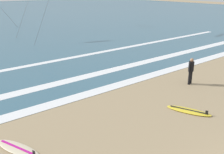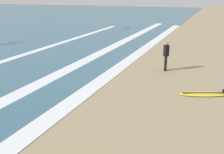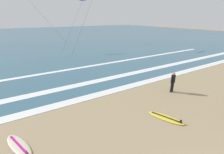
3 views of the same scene
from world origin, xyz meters
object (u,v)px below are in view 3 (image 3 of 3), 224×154
kite_blue_high_left (83,0)px  surfboard_right_spare (19,146)px  surfboard_left_pile (166,118)px  surfer_mid_group (173,80)px

kite_blue_high_left → surfboard_right_spare: bearing=-117.9°
surfboard_right_spare → kite_blue_high_left: size_ratio=0.23×
surfboard_left_pile → kite_blue_high_left: (8.03, 31.24, 8.92)m
surfer_mid_group → kite_blue_high_left: 30.49m
surfer_mid_group → surfboard_right_spare: bearing=-179.0°
surfboard_left_pile → kite_blue_high_left: bearing=75.6°
surfer_mid_group → surfboard_right_spare: surfer_mid_group is taller
surfer_mid_group → kite_blue_high_left: kite_blue_high_left is taller
surfer_mid_group → surfboard_right_spare: (-10.59, -0.19, -0.91)m
kite_blue_high_left → surfer_mid_group: bearing=-99.5°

